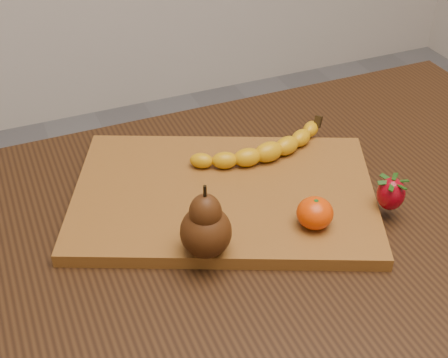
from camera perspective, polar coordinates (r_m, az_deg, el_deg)
name	(u,v)px	position (r m, az deg, el deg)	size (l,w,h in m)	color
table	(299,258)	(1.00, 6.84, -7.22)	(1.00, 0.70, 0.76)	black
cutting_board	(224,195)	(0.94, 0.00, -1.47)	(0.45, 0.30, 0.02)	brown
banana	(269,152)	(0.99, 4.09, 2.49)	(0.21, 0.05, 0.03)	#D39809
pear	(206,220)	(0.80, -1.69, -3.81)	(0.07, 0.07, 0.11)	#401F0A
mandarin	(315,213)	(0.87, 8.31, -3.10)	(0.05, 0.05, 0.04)	#D43902
strawberry	(391,193)	(0.92, 15.03, -1.21)	(0.04, 0.04, 0.05)	maroon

